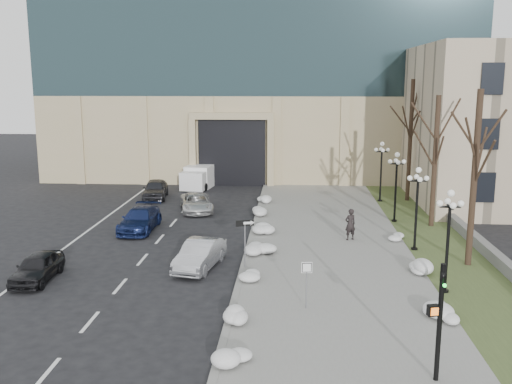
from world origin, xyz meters
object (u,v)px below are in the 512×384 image
at_px(lamppost_b, 417,197).
at_px(lamppost_c, 396,178).
at_px(car_b, 200,255).
at_px(lamppost_a, 449,227).
at_px(car_a, 37,267).
at_px(car_d, 196,203).
at_px(car_c, 140,219).
at_px(keep_sign, 307,275).
at_px(box_truck, 202,176).
at_px(car_e, 155,189).
at_px(pedestrian, 350,224).
at_px(lamppost_d, 381,164).
at_px(one_way_sign, 248,229).
at_px(traffic_signal, 438,325).

relative_size(lamppost_b, lamppost_c, 1.00).
height_order(car_b, lamppost_a, lamppost_a).
bearing_deg(car_a, lamppost_b, 15.71).
bearing_deg(lamppost_a, car_d, 131.72).
height_order(car_c, lamppost_a, lamppost_a).
distance_m(keep_sign, lamppost_a, 6.82).
bearing_deg(box_truck, car_e, -108.84).
distance_m(car_a, car_d, 15.83).
bearing_deg(box_truck, car_b, -72.99).
bearing_deg(pedestrian, lamppost_a, 88.31).
distance_m(lamppost_b, lamppost_d, 13.00).
bearing_deg(car_a, pedestrian, 24.49).
xyz_separation_m(car_b, lamppost_a, (11.50, -2.83, 2.36)).
distance_m(car_c, keep_sign, 16.05).
bearing_deg(car_e, lamppost_a, -55.09).
distance_m(car_a, pedestrian, 17.32).
distance_m(car_b, car_c, 8.73).
bearing_deg(one_way_sign, car_e, 98.05).
bearing_deg(lamppost_b, box_truck, 128.30).
distance_m(one_way_sign, lamppost_d, 19.00).
xyz_separation_m(lamppost_a, lamppost_d, (0.00, 19.50, 0.00)).
distance_m(car_d, one_way_sign, 13.64).
height_order(box_truck, traffic_signal, traffic_signal).
height_order(car_d, pedestrian, pedestrian).
xyz_separation_m(car_e, lamppost_c, (17.90, -6.89, 2.31)).
distance_m(car_d, lamppost_c, 14.26).
distance_m(car_b, box_truck, 22.97).
relative_size(box_truck, lamppost_a, 1.35).
bearing_deg(traffic_signal, lamppost_c, 69.01).
height_order(car_a, lamppost_a, lamppost_a).
height_order(car_b, lamppost_c, lamppost_c).
distance_m(car_e, box_truck, 6.33).
bearing_deg(car_e, box_truck, 55.89).
relative_size(car_c, car_e, 1.10).
bearing_deg(pedestrian, car_e, -63.32).
xyz_separation_m(pedestrian, lamppost_a, (3.42, -8.19, 2.01)).
bearing_deg(car_d, lamppost_c, -24.28).
xyz_separation_m(car_d, car_e, (-4.08, 4.39, 0.11)).
distance_m(car_e, one_way_sign, 19.28).
distance_m(car_e, keep_sign, 25.11).
xyz_separation_m(car_c, keep_sign, (10.28, -12.30, 0.84)).
bearing_deg(car_e, one_way_sign, -69.67).
height_order(lamppost_b, lamppost_d, same).
bearing_deg(car_b, keep_sign, -33.43).
relative_size(car_e, lamppost_a, 0.94).
distance_m(car_c, box_truck, 15.62).
relative_size(car_c, traffic_signal, 1.25).
bearing_deg(car_e, car_a, -100.17).
xyz_separation_m(car_b, lamppost_b, (11.50, 3.67, 2.36)).
xyz_separation_m(car_d, traffic_signal, (11.52, -23.35, 1.31)).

